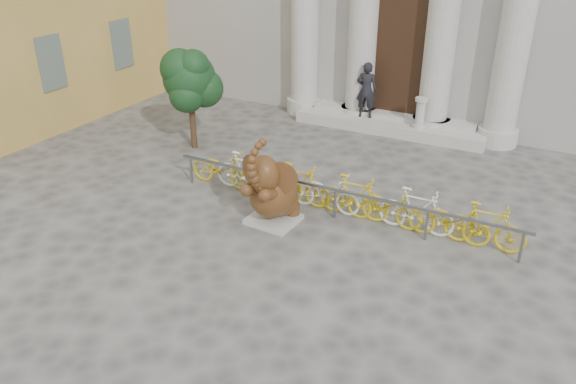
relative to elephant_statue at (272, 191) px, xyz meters
The scene contains 7 objects.
ground 2.72m from the elephant_statue, 80.51° to the right, with size 80.00×80.00×0.00m, color #474442.
entrance_steps 6.87m from the elephant_statue, 86.40° to the left, with size 6.00×1.20×0.36m, color #A8A59E.
elephant_statue is the anchor object (origin of this frame).
bike_rack 1.58m from the elephant_statue, 43.80° to the left, with size 8.31×0.53×1.00m.
tree 5.19m from the elephant_statue, 145.92° to the left, with size 1.68×1.53×2.91m.
pedestrian 6.77m from the elephant_statue, 93.19° to the left, with size 0.64×0.42×1.75m, color black.
balustrade_post 6.69m from the elephant_statue, 77.58° to the left, with size 0.38×0.38×0.93m.
Camera 1 is at (4.92, -6.94, 6.21)m, focal length 35.00 mm.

